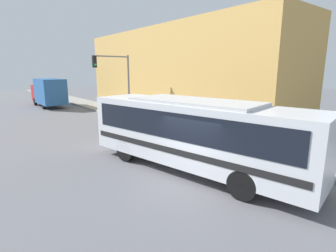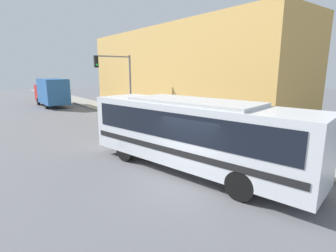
# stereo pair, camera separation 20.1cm
# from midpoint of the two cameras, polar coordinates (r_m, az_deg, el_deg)

# --- Properties ---
(ground_plane) EXTENTS (120.00, 120.00, 0.00)m
(ground_plane) POSITION_cam_midpoint_polar(r_m,az_deg,el_deg) (10.13, 3.55, -12.67)
(ground_plane) COLOR slate
(sidewalk) EXTENTS (2.98, 70.00, 0.14)m
(sidewalk) POSITION_cam_midpoint_polar(r_m,az_deg,el_deg) (29.75, -13.67, 3.72)
(sidewalk) COLOR gray
(sidewalk) RESTS_ON ground_plane
(building_facade) EXTENTS (6.00, 24.46, 8.02)m
(building_facade) POSITION_cam_midpoint_polar(r_m,az_deg,el_deg) (26.07, 1.55, 11.60)
(building_facade) COLOR tan
(building_facade) RESTS_ON ground_plane
(city_bus) EXTENTS (4.36, 10.34, 3.06)m
(city_bus) POSITION_cam_midpoint_polar(r_m,az_deg,el_deg) (10.98, 5.03, -0.91)
(city_bus) COLOR silver
(city_bus) RESTS_ON ground_plane
(delivery_truck) EXTENTS (2.41, 6.91, 3.24)m
(delivery_truck) POSITION_cam_midpoint_polar(r_m,az_deg,el_deg) (33.78, -24.72, 6.79)
(delivery_truck) COLOR #265999
(delivery_truck) RESTS_ON ground_plane
(fire_hydrant) EXTENTS (0.22, 0.30, 0.79)m
(fire_hydrant) POSITION_cam_midpoint_polar(r_m,az_deg,el_deg) (15.72, 9.05, -1.66)
(fire_hydrant) COLOR red
(fire_hydrant) RESTS_ON sidewalk
(traffic_light_pole) EXTENTS (3.28, 0.35, 5.33)m
(traffic_light_pole) POSITION_cam_midpoint_polar(r_m,az_deg,el_deg) (22.69, -11.36, 10.76)
(traffic_light_pole) COLOR slate
(traffic_light_pole) RESTS_ON sidewalk
(pedestrian_near_corner) EXTENTS (0.34, 0.34, 1.85)m
(pedestrian_near_corner) POSITION_cam_midpoint_polar(r_m,az_deg,el_deg) (19.70, -0.58, 2.93)
(pedestrian_near_corner) COLOR slate
(pedestrian_near_corner) RESTS_ON sidewalk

